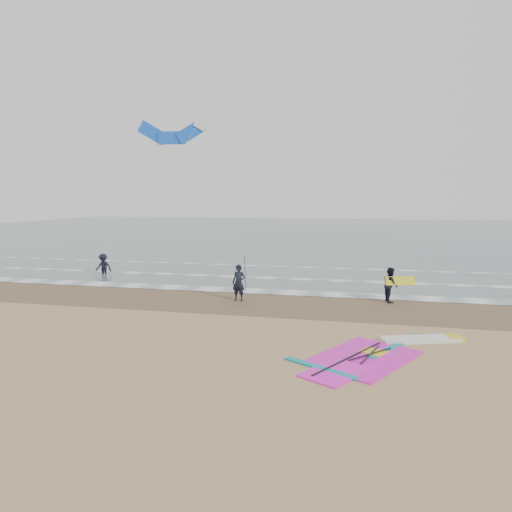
% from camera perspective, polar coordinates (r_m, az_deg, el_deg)
% --- Properties ---
extents(ground, '(120.00, 120.00, 0.00)m').
position_cam_1_polar(ground, '(14.52, 0.06, -11.26)').
color(ground, tan).
rests_on(ground, ground).
extents(sea_water, '(120.00, 80.00, 0.02)m').
position_cam_1_polar(sea_water, '(61.69, 9.70, 2.93)').
color(sea_water, '#47605E').
rests_on(sea_water, ground).
extents(wet_sand_band, '(120.00, 5.00, 0.01)m').
position_cam_1_polar(wet_sand_band, '(20.20, 3.74, -5.92)').
color(wet_sand_band, brown).
rests_on(wet_sand_band, ground).
extents(foam_waterline, '(120.00, 9.15, 0.02)m').
position_cam_1_polar(foam_waterline, '(24.50, 5.33, -3.52)').
color(foam_waterline, white).
rests_on(foam_waterline, ground).
extents(windsurf_rig, '(5.47, 5.18, 0.13)m').
position_cam_1_polar(windsurf_rig, '(14.40, 15.42, -11.55)').
color(windsurf_rig, white).
rests_on(windsurf_rig, ground).
extents(person_standing, '(0.65, 0.48, 1.65)m').
position_cam_1_polar(person_standing, '(20.54, -2.17, -3.35)').
color(person_standing, black).
rests_on(person_standing, ground).
extents(person_walking, '(0.73, 0.86, 1.56)m').
position_cam_1_polar(person_walking, '(21.16, 16.45, -3.46)').
color(person_walking, black).
rests_on(person_walking, ground).
extents(person_wading, '(1.04, 0.60, 1.61)m').
position_cam_1_polar(person_wading, '(29.04, -18.56, -0.62)').
color(person_wading, black).
rests_on(person_wading, ground).
extents(held_pole, '(0.17, 0.86, 1.82)m').
position_cam_1_polar(held_pole, '(20.39, -1.36, -2.32)').
color(held_pole, black).
rests_on(held_pole, ground).
extents(carried_kiteboard, '(1.30, 0.51, 0.39)m').
position_cam_1_polar(carried_kiteboard, '(21.06, 17.58, -2.98)').
color(carried_kiteboard, yellow).
rests_on(carried_kiteboard, ground).
extents(surf_kite, '(6.50, 2.86, 9.55)m').
position_cam_1_polar(surf_kite, '(29.96, -10.54, 15.51)').
color(surf_kite, white).
rests_on(surf_kite, ground).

